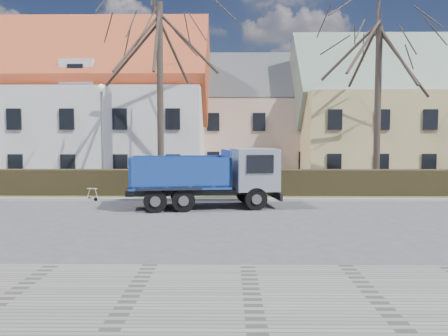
{
  "coord_description": "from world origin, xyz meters",
  "views": [
    {
      "loc": [
        1.79,
        -15.77,
        2.97
      ],
      "look_at": [
        1.58,
        3.86,
        1.6
      ],
      "focal_mm": 35.0,
      "sensor_mm": 36.0,
      "label": 1
    }
  ],
  "objects_px": {
    "cart_frame": "(88,194)",
    "parked_car_a": "(133,177)",
    "dump_truck": "(199,177)",
    "streetlight": "(102,139)"
  },
  "relations": [
    {
      "from": "cart_frame",
      "to": "parked_car_a",
      "type": "bearing_deg",
      "value": 83.06
    },
    {
      "from": "cart_frame",
      "to": "parked_car_a",
      "type": "xyz_separation_m",
      "value": [
        0.75,
        6.13,
        0.26
      ]
    },
    {
      "from": "cart_frame",
      "to": "dump_truck",
      "type": "bearing_deg",
      "value": -19.74
    },
    {
      "from": "dump_truck",
      "to": "parked_car_a",
      "type": "distance_m",
      "value": 9.31
    },
    {
      "from": "cart_frame",
      "to": "parked_car_a",
      "type": "height_order",
      "value": "parked_car_a"
    },
    {
      "from": "dump_truck",
      "to": "cart_frame",
      "type": "distance_m",
      "value": 5.78
    },
    {
      "from": "dump_truck",
      "to": "parked_car_a",
      "type": "xyz_separation_m",
      "value": [
        -4.62,
        8.05,
        -0.7
      ]
    },
    {
      "from": "parked_car_a",
      "to": "streetlight",
      "type": "bearing_deg",
      "value": -168.06
    },
    {
      "from": "streetlight",
      "to": "parked_car_a",
      "type": "xyz_separation_m",
      "value": [
        0.76,
        3.65,
        -2.31
      ]
    },
    {
      "from": "streetlight",
      "to": "parked_car_a",
      "type": "relative_size",
      "value": 1.66
    }
  ]
}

